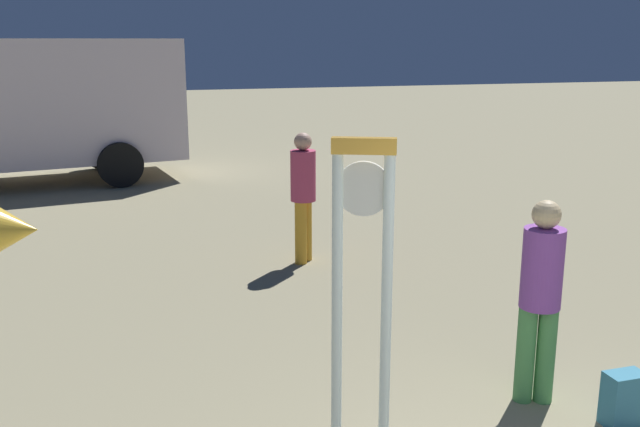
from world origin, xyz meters
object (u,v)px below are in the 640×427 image
at_px(person_near_clock, 540,292).
at_px(box_truck_near, 11,106).
at_px(standing_clock, 362,283).
at_px(backpack, 623,399).
at_px(person_distant, 303,191).

bearing_deg(person_near_clock, box_truck_near, 114.64).
distance_m(standing_clock, person_near_clock, 1.82).
bearing_deg(person_near_clock, standing_clock, -163.00).
xyz_separation_m(backpack, person_distant, (-1.23, 4.66, 0.75)).
height_order(person_distant, box_truck_near, box_truck_near).
relative_size(standing_clock, person_near_clock, 1.37).
bearing_deg(standing_clock, person_near_clock, 17.00).
relative_size(person_near_clock, box_truck_near, 0.23).
xyz_separation_m(person_near_clock, box_truck_near, (-4.95, 10.80, 0.65)).
xyz_separation_m(standing_clock, person_distant, (0.91, 4.66, -0.40)).
bearing_deg(standing_clock, person_distant, 78.95).
height_order(standing_clock, person_distant, standing_clock).
xyz_separation_m(standing_clock, backpack, (2.14, 0.00, -1.16)).
distance_m(person_near_clock, backpack, 1.00).
xyz_separation_m(person_near_clock, person_distant, (-0.79, 4.14, 0.02)).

